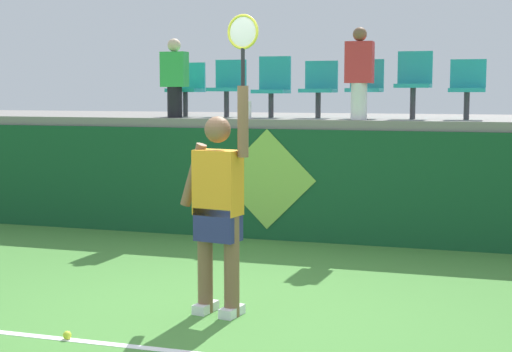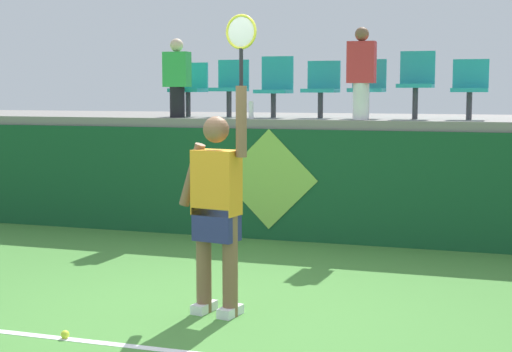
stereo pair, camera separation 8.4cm
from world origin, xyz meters
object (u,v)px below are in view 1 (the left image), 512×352
at_px(tennis_player, 219,204).
at_px(spectator_0, 175,77).
at_px(stadium_chair_1, 228,85).
at_px(stadium_chair_3, 319,86).
at_px(tennis_ball, 67,335).
at_px(spectator_1, 359,72).
at_px(stadium_chair_6, 467,86).
at_px(stadium_chair_5, 414,80).
at_px(stadium_chair_2, 273,85).
at_px(water_bottle, 249,110).
at_px(stadium_chair_4, 365,85).
at_px(stadium_chair_0, 187,86).

xyz_separation_m(tennis_player, spectator_0, (-1.94, 3.59, 1.12)).
distance_m(stadium_chair_1, stadium_chair_3, 1.28).
xyz_separation_m(tennis_ball, spectator_1, (1.43, 4.53, 2.08)).
bearing_deg(stadium_chair_3, stadium_chair_6, -0.03).
relative_size(stadium_chair_1, stadium_chair_5, 0.91).
bearing_deg(stadium_chair_6, stadium_chair_3, 179.97).
height_order(stadium_chair_2, spectator_1, spectator_1).
xyz_separation_m(water_bottle, spectator_1, (1.42, 0.06, 0.48)).
distance_m(stadium_chair_2, stadium_chair_3, 0.65).
bearing_deg(spectator_0, tennis_ball, -76.95).
bearing_deg(water_bottle, stadium_chair_1, 131.37).
distance_m(tennis_player, spectator_0, 4.23).
bearing_deg(tennis_player, spectator_1, 81.14).
bearing_deg(stadium_chair_4, stadium_chair_1, 179.98).
relative_size(stadium_chair_0, stadium_chair_5, 0.87).
height_order(stadium_chair_0, stadium_chair_1, stadium_chair_1).
xyz_separation_m(water_bottle, stadium_chair_4, (1.42, 0.53, 0.31)).
height_order(stadium_chair_3, stadium_chair_4, stadium_chair_4).
distance_m(tennis_ball, water_bottle, 4.75).
height_order(stadium_chair_0, stadium_chair_5, stadium_chair_5).
xyz_separation_m(stadium_chair_3, stadium_chair_6, (1.89, -0.00, 0.00)).
xyz_separation_m(stadium_chair_1, stadium_chair_3, (1.28, -0.00, -0.02)).
bearing_deg(stadium_chair_1, tennis_player, -71.73).
height_order(stadium_chair_0, stadium_chair_2, stadium_chair_2).
bearing_deg(water_bottle, tennis_ball, -90.21).
bearing_deg(spectator_1, stadium_chair_2, 159.06).
bearing_deg(tennis_ball, stadium_chair_2, 87.96).
bearing_deg(stadium_chair_1, stadium_chair_3, -0.06).
xyz_separation_m(water_bottle, spectator_0, (-1.07, 0.09, 0.43)).
relative_size(stadium_chair_4, stadium_chair_6, 1.02).
bearing_deg(stadium_chair_4, stadium_chair_6, -0.07).
bearing_deg(stadium_chair_1, water_bottle, -48.63).
relative_size(tennis_player, stadium_chair_3, 3.31).
bearing_deg(stadium_chair_4, tennis_ball, -105.97).
distance_m(tennis_ball, spectator_1, 5.19).
height_order(water_bottle, spectator_0, spectator_0).
distance_m(stadium_chair_1, spectator_0, 0.76).
bearing_deg(stadium_chair_5, spectator_1, -142.45).
bearing_deg(tennis_player, spectator_0, 118.34).
height_order(tennis_player, stadium_chair_6, tennis_player).
xyz_separation_m(tennis_player, tennis_ball, (-0.88, -0.98, -0.91)).
bearing_deg(stadium_chair_3, tennis_ball, -99.35).
height_order(tennis_player, stadium_chair_1, tennis_player).
distance_m(tennis_player, stadium_chair_2, 4.22).
bearing_deg(stadium_chair_5, water_bottle, -165.22).
xyz_separation_m(stadium_chair_0, stadium_chair_1, (0.61, 0.00, 0.02)).
relative_size(stadium_chair_6, spectator_1, 0.66).
bearing_deg(stadium_chair_4, tennis_player, -97.84).
height_order(stadium_chair_6, spectator_1, spectator_1).
height_order(tennis_player, water_bottle, tennis_player).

